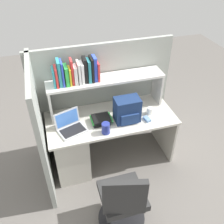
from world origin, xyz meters
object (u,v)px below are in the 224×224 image
at_px(backpack, 127,110).
at_px(laptop, 70,126).
at_px(snack_canister, 106,128).
at_px(office_chair, 123,203).
at_px(paper_cup, 150,111).
at_px(computer_mouse, 147,119).

bearing_deg(backpack, laptop, 178.21).
relative_size(snack_canister, office_chair, 0.15).
xyz_separation_m(snack_canister, office_chair, (-0.03, -0.72, -0.40)).
height_order(laptop, backpack, backpack).
height_order(paper_cup, office_chair, office_chair).
bearing_deg(paper_cup, laptop, -179.12).
xyz_separation_m(backpack, paper_cup, (0.32, 0.04, -0.10)).
relative_size(backpack, paper_cup, 3.35).
distance_m(laptop, backpack, 0.70).
relative_size(computer_mouse, office_chair, 0.11).
bearing_deg(laptop, paper_cup, 0.88).
relative_size(paper_cup, office_chair, 0.10).
xyz_separation_m(laptop, snack_canister, (0.38, -0.18, 0.02)).
bearing_deg(paper_cup, computer_mouse, -127.31).
relative_size(laptop, backpack, 1.21).
relative_size(laptop, paper_cup, 4.07).
bearing_deg(snack_canister, paper_cup, 16.81).
distance_m(paper_cup, office_chair, 1.19).
xyz_separation_m(laptop, paper_cup, (1.01, 0.02, -0.00)).
bearing_deg(computer_mouse, office_chair, -136.40).
relative_size(paper_cup, snack_canister, 0.68).
bearing_deg(office_chair, paper_cup, -111.27).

